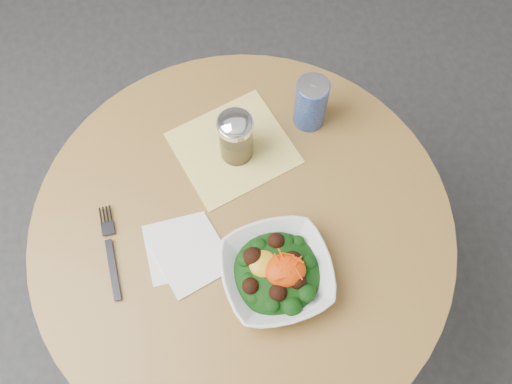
% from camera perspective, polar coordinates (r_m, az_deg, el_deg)
% --- Properties ---
extents(ground, '(6.00, 6.00, 0.00)m').
position_cam_1_polar(ground, '(1.92, -0.90, -11.52)').
color(ground, '#303032').
rests_on(ground, ground).
extents(table, '(0.90, 0.90, 0.75)m').
position_cam_1_polar(table, '(1.39, -1.23, -6.43)').
color(table, black).
rests_on(table, ground).
extents(cloth_napkin, '(0.31, 0.29, 0.00)m').
position_cam_1_polar(cloth_napkin, '(1.28, -2.27, 4.42)').
color(cloth_napkin, yellow).
rests_on(cloth_napkin, table).
extents(paper_napkins, '(0.19, 0.19, 0.00)m').
position_cam_1_polar(paper_napkins, '(1.19, -7.03, -5.99)').
color(paper_napkins, white).
rests_on(paper_napkins, table).
extents(salad_bowl, '(0.24, 0.24, 0.08)m').
position_cam_1_polar(salad_bowl, '(1.14, 2.10, -8.06)').
color(salad_bowl, white).
rests_on(salad_bowl, table).
extents(fork, '(0.04, 0.21, 0.00)m').
position_cam_1_polar(fork, '(1.22, -14.37, -5.51)').
color(fork, black).
rests_on(fork, table).
extents(spice_shaker, '(0.08, 0.08, 0.14)m').
position_cam_1_polar(spice_shaker, '(1.22, -2.03, 5.52)').
color(spice_shaker, silver).
rests_on(spice_shaker, table).
extents(beverage_can, '(0.07, 0.07, 0.14)m').
position_cam_1_polar(beverage_can, '(1.27, 5.52, 8.86)').
color(beverage_can, navy).
rests_on(beverage_can, table).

